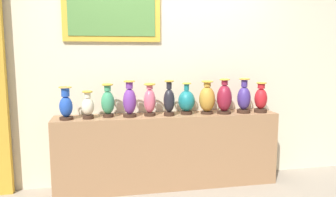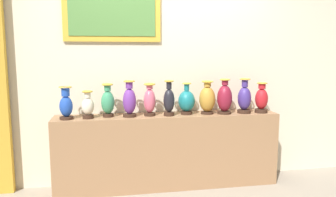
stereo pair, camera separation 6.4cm
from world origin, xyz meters
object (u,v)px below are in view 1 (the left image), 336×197
vase_ivory (88,106)px  vase_onyx (169,100)px  vase_burgundy (224,98)px  vase_crimson (261,99)px  vase_teal (186,101)px  vase_violet (130,101)px  vase_sapphire (66,105)px  vase_rose (150,101)px  vase_indigo (244,98)px  vase_ochre (207,99)px  vase_jade (108,102)px

vase_ivory → vase_onyx: vase_onyx is taller
vase_burgundy → vase_crimson: vase_burgundy is taller
vase_teal → vase_violet: bearing=-177.2°
vase_sapphire → vase_rose: bearing=2.6°
vase_violet → vase_indigo: (1.30, -0.01, -0.00)m
vase_indigo → vase_rose: bearing=178.3°
vase_violet → vase_teal: bearing=2.8°
vase_ivory → vase_teal: size_ratio=0.83×
vase_indigo → vase_burgundy: bearing=-179.5°
vase_rose → vase_crimson: bearing=-1.9°
vase_violet → vase_burgundy: bearing=-0.7°
vase_ochre → vase_burgundy: size_ratio=0.94×
vase_jade → vase_violet: size_ratio=0.92×
vase_teal → vase_burgundy: bearing=-6.0°
vase_ochre → vase_jade: bearing=178.9°
vase_violet → vase_indigo: vase_indigo is taller
vase_jade → vase_burgundy: bearing=-2.1°
vase_violet → vase_onyx: bearing=-2.4°
vase_onyx → vase_ochre: 0.45m
vase_ivory → vase_violet: size_ratio=0.75×
vase_violet → vase_crimson: (1.50, -0.02, -0.02)m
vase_sapphire → vase_violet: 0.65m
vase_rose → vase_onyx: (0.20, -0.04, 0.00)m
vase_burgundy → vase_crimson: 0.44m
vase_rose → vase_teal: 0.42m
vase_onyx → vase_crimson: 1.08m
vase_jade → vase_ochre: bearing=-1.1°
vase_ivory → vase_teal: 1.07m
vase_onyx → vase_crimson: (1.08, -0.00, -0.01)m
vase_burgundy → vase_indigo: 0.24m
vase_violet → vase_teal: (0.63, 0.03, -0.02)m
vase_jade → vase_violet: vase_violet is taller
vase_onyx → vase_ochre: bearing=4.0°
vase_rose → vase_teal: vase_rose is taller
vase_indigo → vase_jade: bearing=178.3°
vase_jade → vase_rose: (0.45, -0.01, 0.00)m
vase_indigo → vase_crimson: size_ratio=1.14×
vase_sapphire → vase_onyx: vase_onyx is taller
vase_sapphire → vase_jade: vase_jade is taller
vase_ivory → vase_crimson: 1.94m
vase_crimson → vase_jade: bearing=178.1°
vase_violet → vase_ochre: size_ratio=1.05×
vase_sapphire → vase_violet: (0.65, 0.02, 0.02)m
vase_ivory → vase_onyx: size_ratio=0.75×
vase_teal → vase_crimson: bearing=-3.6°
vase_burgundy → vase_sapphire: bearing=-179.8°
vase_sapphire → vase_burgundy: bearing=0.2°
vase_ochre → vase_indigo: size_ratio=0.94×
vase_teal → vase_crimson: size_ratio=1.02×
vase_indigo → vase_crimson: (0.20, -0.01, -0.01)m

